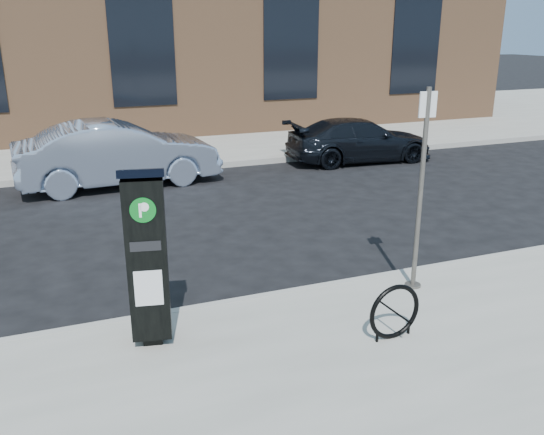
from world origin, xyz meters
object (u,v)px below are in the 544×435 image
parking_kiosk (147,255)px  sign_pole (421,193)px  car_silver (118,154)px  car_dark (359,140)px  bike_rack (395,312)px

parking_kiosk → sign_pole: bearing=13.9°
parking_kiosk → sign_pole: sign_pole is taller
car_silver → car_dark: size_ratio=1.13×
parking_kiosk → sign_pole: (3.68, 0.16, 0.30)m
car_silver → bike_rack: bearing=-171.1°
bike_rack → car_silver: bearing=99.5°
sign_pole → car_dark: sign_pole is taller
sign_pole → parking_kiosk: bearing=-172.0°
sign_pole → car_dark: bearing=70.9°
sign_pole → car_dark: 8.73m
sign_pole → car_silver: size_ratio=0.59×
car_silver → car_dark: 6.67m
parking_kiosk → bike_rack: bearing=-8.4°
car_dark → bike_rack: bearing=156.3°
sign_pole → car_silver: sign_pole is taller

